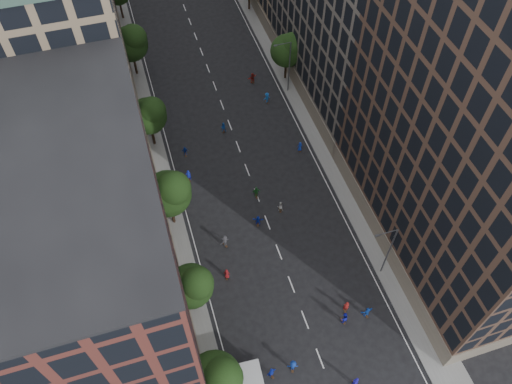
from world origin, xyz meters
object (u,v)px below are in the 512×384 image
skater_2 (344,318)px  skater_0 (251,367)px  skater_1 (355,382)px  streetlamp_far (288,64)px  streetlamp_near (388,249)px

skater_2 → skater_0: bearing=-1.4°
skater_1 → streetlamp_far: bearing=-90.1°
streetlamp_near → skater_2: bearing=-145.7°
streetlamp_near → skater_2: streetlamp_near is taller
streetlamp_near → skater_0: 19.24m
skater_1 → skater_2: (1.57, 6.60, 0.01)m
streetlamp_near → skater_1: size_ratio=4.93×
streetlamp_far → skater_2: streetlamp_far is taller
skater_1 → skater_2: skater_2 is taller
streetlamp_far → skater_1: (-8.02, -44.00, -4.25)m
streetlamp_near → streetlamp_far: size_ratio=1.00×
skater_0 → skater_2: size_ratio=0.86×
streetlamp_far → skater_2: (-6.45, -37.40, -4.24)m
skater_0 → skater_1: (9.58, -4.58, 0.13)m
streetlamp_near → skater_2: (-6.45, -4.40, -4.24)m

